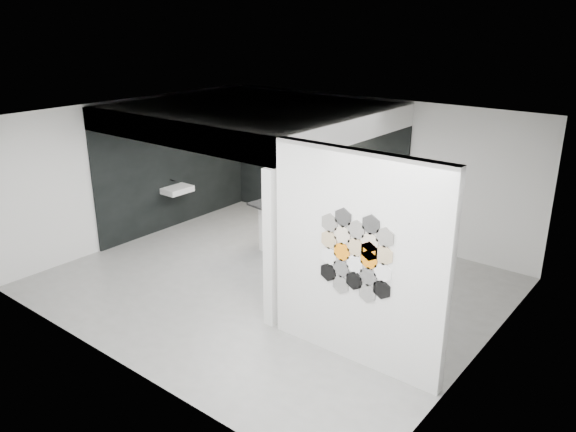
{
  "coord_description": "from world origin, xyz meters",
  "views": [
    {
      "loc": [
        5.52,
        -6.53,
        4.26
      ],
      "look_at": [
        0.1,
        0.3,
        1.15
      ],
      "focal_mm": 35.0,
      "sensor_mm": 36.0,
      "label": 1
    }
  ],
  "objects_px": {
    "stockpot": "(282,154)",
    "partition_panel": "(357,260)",
    "glass_vase": "(371,171)",
    "glass_bowl": "(371,172)",
    "kitchen_island": "(300,233)",
    "utensil_cup": "(281,155)",
    "kettle": "(366,169)",
    "wall_basin": "(177,190)",
    "bottle_dark": "(302,158)"
  },
  "relations": [
    {
      "from": "kitchen_island",
      "to": "partition_panel",
      "type": "bearing_deg",
      "value": -32.24
    },
    {
      "from": "kitchen_island",
      "to": "bottle_dark",
      "type": "distance_m",
      "value": 2.34
    },
    {
      "from": "stockpot",
      "to": "glass_vase",
      "type": "bearing_deg",
      "value": 0.0
    },
    {
      "from": "partition_panel",
      "to": "bottle_dark",
      "type": "bearing_deg",
      "value": 134.37
    },
    {
      "from": "partition_panel",
      "to": "wall_basin",
      "type": "xyz_separation_m",
      "value": [
        -5.46,
        1.8,
        -0.55
      ]
    },
    {
      "from": "kettle",
      "to": "glass_vase",
      "type": "relative_size",
      "value": 1.43
    },
    {
      "from": "kettle",
      "to": "utensil_cup",
      "type": "bearing_deg",
      "value": 158.43
    },
    {
      "from": "kitchen_island",
      "to": "glass_bowl",
      "type": "xyz_separation_m",
      "value": [
        0.43,
        1.74,
        0.86
      ]
    },
    {
      "from": "partition_panel",
      "to": "wall_basin",
      "type": "bearing_deg",
      "value": 161.77
    },
    {
      "from": "wall_basin",
      "to": "stockpot",
      "type": "bearing_deg",
      "value": 61.2
    },
    {
      "from": "stockpot",
      "to": "glass_bowl",
      "type": "relative_size",
      "value": 1.52
    },
    {
      "from": "kettle",
      "to": "kitchen_island",
      "type": "bearing_deg",
      "value": -121.73
    },
    {
      "from": "wall_basin",
      "to": "stockpot",
      "type": "distance_m",
      "value": 2.42
    },
    {
      "from": "kitchen_island",
      "to": "utensil_cup",
      "type": "bearing_deg",
      "value": 144.7
    },
    {
      "from": "wall_basin",
      "to": "glass_bowl",
      "type": "bearing_deg",
      "value": 31.35
    },
    {
      "from": "partition_panel",
      "to": "utensil_cup",
      "type": "bearing_deg",
      "value": 138.38
    },
    {
      "from": "partition_panel",
      "to": "glass_vase",
      "type": "bearing_deg",
      "value": 118.23
    },
    {
      "from": "partition_panel",
      "to": "kettle",
      "type": "height_order",
      "value": "partition_panel"
    },
    {
      "from": "kettle",
      "to": "bottle_dark",
      "type": "bearing_deg",
      "value": 158.43
    },
    {
      "from": "partition_panel",
      "to": "glass_vase",
      "type": "relative_size",
      "value": 20.03
    },
    {
      "from": "bottle_dark",
      "to": "kettle",
      "type": "bearing_deg",
      "value": 0.0
    },
    {
      "from": "bottle_dark",
      "to": "wall_basin",
      "type": "bearing_deg",
      "value": -129.2
    },
    {
      "from": "partition_panel",
      "to": "wall_basin",
      "type": "height_order",
      "value": "partition_panel"
    },
    {
      "from": "wall_basin",
      "to": "glass_vase",
      "type": "relative_size",
      "value": 4.29
    },
    {
      "from": "partition_panel",
      "to": "stockpot",
      "type": "relative_size",
      "value": 14.86
    },
    {
      "from": "wall_basin",
      "to": "glass_vase",
      "type": "distance_m",
      "value": 4.01
    },
    {
      "from": "bottle_dark",
      "to": "utensil_cup",
      "type": "xyz_separation_m",
      "value": [
        -0.57,
        0.0,
        -0.02
      ]
    },
    {
      "from": "glass_bowl",
      "to": "stockpot",
      "type": "bearing_deg",
      "value": 180.0
    },
    {
      "from": "kitchen_island",
      "to": "utensil_cup",
      "type": "xyz_separation_m",
      "value": [
        -1.85,
        1.74,
        0.87
      ]
    },
    {
      "from": "stockpot",
      "to": "kettle",
      "type": "height_order",
      "value": "kettle"
    },
    {
      "from": "kitchen_island",
      "to": "stockpot",
      "type": "height_order",
      "value": "kitchen_island"
    },
    {
      "from": "kitchen_island",
      "to": "stockpot",
      "type": "distance_m",
      "value": 2.68
    },
    {
      "from": "utensil_cup",
      "to": "glass_vase",
      "type": "bearing_deg",
      "value": 0.0
    },
    {
      "from": "wall_basin",
      "to": "bottle_dark",
      "type": "bearing_deg",
      "value": 50.8
    },
    {
      "from": "kitchen_island",
      "to": "kettle",
      "type": "xyz_separation_m",
      "value": [
        0.31,
        1.74,
        0.9
      ]
    },
    {
      "from": "kitchen_island",
      "to": "kettle",
      "type": "bearing_deg",
      "value": 87.88
    },
    {
      "from": "kettle",
      "to": "bottle_dark",
      "type": "distance_m",
      "value": 1.59
    },
    {
      "from": "wall_basin",
      "to": "bottle_dark",
      "type": "xyz_separation_m",
      "value": [
        1.68,
        2.07,
        0.55
      ]
    },
    {
      "from": "partition_panel",
      "to": "glass_bowl",
      "type": "height_order",
      "value": "partition_panel"
    },
    {
      "from": "glass_bowl",
      "to": "glass_vase",
      "type": "xyz_separation_m",
      "value": [
        0.0,
        0.0,
        0.03
      ]
    },
    {
      "from": "stockpot",
      "to": "glass_bowl",
      "type": "xyz_separation_m",
      "value": [
        2.25,
        0.0,
        -0.03
      ]
    },
    {
      "from": "glass_vase",
      "to": "glass_bowl",
      "type": "bearing_deg",
      "value": 0.0
    },
    {
      "from": "glass_bowl",
      "to": "wall_basin",
      "type": "bearing_deg",
      "value": -148.65
    },
    {
      "from": "wall_basin",
      "to": "kitchen_island",
      "type": "relative_size",
      "value": 0.31
    },
    {
      "from": "kitchen_island",
      "to": "glass_bowl",
      "type": "relative_size",
      "value": 15.63
    },
    {
      "from": "glass_bowl",
      "to": "partition_panel",
      "type": "bearing_deg",
      "value": -61.77
    },
    {
      "from": "wall_basin",
      "to": "glass_bowl",
      "type": "height_order",
      "value": "glass_bowl"
    },
    {
      "from": "kitchen_island",
      "to": "glass_bowl",
      "type": "height_order",
      "value": "kitchen_island"
    },
    {
      "from": "stockpot",
      "to": "partition_panel",
      "type": "bearing_deg",
      "value": -41.75
    },
    {
      "from": "stockpot",
      "to": "bottle_dark",
      "type": "xyz_separation_m",
      "value": [
        0.55,
        0.0,
        0.0
      ]
    }
  ]
}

